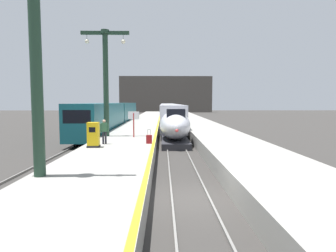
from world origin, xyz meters
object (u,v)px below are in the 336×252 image
departure_info_board (134,119)px  highspeed_train_main (169,114)px  regional_train_adjacent (114,115)px  station_column_near (36,27)px  rolling_suitcase (149,139)px  station_column_mid (106,73)px  passenger_near_edge (104,130)px  ticket_machine_yellow (93,136)px

departure_info_board → highspeed_train_main: bearing=82.6°
highspeed_train_main → departure_info_board: (-3.51, -27.16, 0.61)m
regional_train_adjacent → station_column_near: (2.26, -30.53, 4.61)m
departure_info_board → rolling_suitcase: bearing=-69.0°
departure_info_board → station_column_mid: bearing=160.7°
departure_info_board → passenger_near_edge: bearing=-112.8°
rolling_suitcase → passenger_near_edge: bearing=-177.3°
ticket_machine_yellow → highspeed_train_main: bearing=80.3°
regional_train_adjacent → ticket_machine_yellow: bearing=-83.7°
regional_train_adjacent → departure_info_board: bearing=-75.7°
regional_train_adjacent → highspeed_train_main: bearing=48.7°
regional_train_adjacent → station_column_mid: station_column_mid is taller
regional_train_adjacent → station_column_mid: size_ratio=4.13×
station_column_mid → passenger_near_edge: (0.76, -4.72, -4.36)m
highspeed_train_main → station_column_mid: bearing=-102.6°
regional_train_adjacent → station_column_mid: (2.20, -17.09, 4.27)m
station_column_near → station_column_mid: bearing=90.2°
station_column_mid → departure_info_board: (2.39, -0.84, -3.84)m
highspeed_train_main → rolling_suitcase: (-2.08, -30.90, -0.60)m
station_column_near → passenger_near_edge: bearing=85.4°
highspeed_train_main → regional_train_adjacent: regional_train_adjacent is taller
station_column_near → ticket_machine_yellow: 8.79m
departure_info_board → ticket_machine_yellow: bearing=-110.9°
regional_train_adjacent → passenger_near_edge: size_ratio=21.66×
highspeed_train_main → station_column_near: station_column_near is taller
regional_train_adjacent → station_column_near: bearing=-85.8°
passenger_near_edge → station_column_near: bearing=-94.6°
departure_info_board → regional_train_adjacent: bearing=104.3°
station_column_near → regional_train_adjacent: bearing=94.2°
ticket_machine_yellow → station_column_mid: bearing=93.2°
regional_train_adjacent → passenger_near_edge: (2.96, -21.81, -0.09)m
station_column_near → departure_info_board: size_ratio=4.39×
ticket_machine_yellow → rolling_suitcase: bearing=24.7°
regional_train_adjacent → ticket_machine_yellow: 23.41m
passenger_near_edge → departure_info_board: departure_info_board is taller
regional_train_adjacent → rolling_suitcase: 22.50m
regional_train_adjacent → station_column_near: size_ratio=3.94×
highspeed_train_main → regional_train_adjacent: 12.29m
rolling_suitcase → station_column_mid: bearing=129.9°
highspeed_train_main → ticket_machine_yellow: 32.97m
passenger_near_edge → rolling_suitcase: 3.15m
highspeed_train_main → rolling_suitcase: bearing=-93.8°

